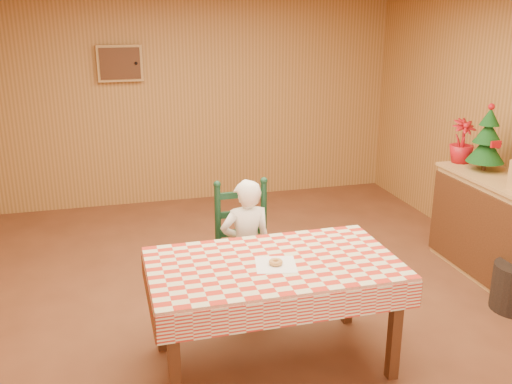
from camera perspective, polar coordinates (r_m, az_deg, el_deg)
The scene contains 10 objects.
ground at distance 4.79m, azimuth 0.64°, elevation -11.59°, with size 6.00×6.00×0.00m, color brown.
cabin_walls at distance 4.72m, azimuth -1.11°, elevation 11.39°, with size 5.10×6.05×2.65m.
dining_table at distance 3.82m, azimuth 1.75°, elevation -8.10°, with size 1.66×0.96×0.77m.
ladder_chair at distance 4.58m, azimuth -1.14°, elevation -6.01°, with size 0.44×0.40×1.08m.
seated_child at distance 4.51m, azimuth -0.97°, elevation -5.60°, with size 0.41×0.27×1.12m, color white.
napkin at distance 3.74m, azimuth 1.99°, elevation -7.27°, with size 0.26×0.26×0.00m, color white.
donut at distance 3.73m, azimuth 1.99°, elevation -7.03°, with size 0.09×0.09×0.03m, color #C28945.
shelf_unit at distance 5.64m, azimuth 22.67°, elevation -3.17°, with size 0.54×1.24×0.93m.
christmas_tree at distance 5.63m, azimuth 22.12°, elevation 4.80°, with size 0.34×0.34×0.62m.
flower_arrangement at distance 5.85m, azimuth 19.91°, elevation 4.81°, with size 0.24×0.24×0.42m, color #A90F17.
Camera 1 is at (-1.14, -4.01, 2.36)m, focal length 40.00 mm.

